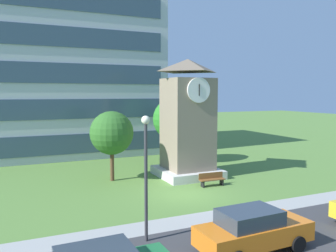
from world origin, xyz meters
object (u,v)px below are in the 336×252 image
clock_tower (188,125)px  tree_streetside (112,133)px  parked_car_orange (253,230)px  park_bench (212,179)px  street_lamp (146,163)px  tree_near_tower (174,119)px

clock_tower → tree_streetside: clock_tower is taller
clock_tower → tree_streetside: size_ratio=1.75×
clock_tower → parked_car_orange: (-3.37, -12.16, -2.98)m
park_bench → street_lamp: 9.99m
clock_tower → street_lamp: bearing=-125.7°
tree_streetside → tree_near_tower: (6.60, 3.78, 0.51)m
tree_near_tower → parked_car_orange: tree_near_tower is taller
tree_streetside → parked_car_orange: 13.55m
park_bench → tree_streetside: size_ratio=0.37×
park_bench → tree_streetside: tree_streetside is taller
street_lamp → tree_streetside: size_ratio=1.07×
park_bench → tree_streetside: 7.67m
park_bench → parked_car_orange: 9.69m
clock_tower → street_lamp: clock_tower is taller
clock_tower → street_lamp: (-6.89, -9.58, -0.50)m
street_lamp → parked_car_orange: street_lamp is taller
tree_near_tower → clock_tower: bearing=-102.7°
clock_tower → tree_streetside: 5.63m
park_bench → parked_car_orange: bearing=-111.7°
clock_tower → street_lamp: size_ratio=1.64×
tree_streetside → park_bench: bearing=-35.8°
tree_near_tower → parked_car_orange: 17.74m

